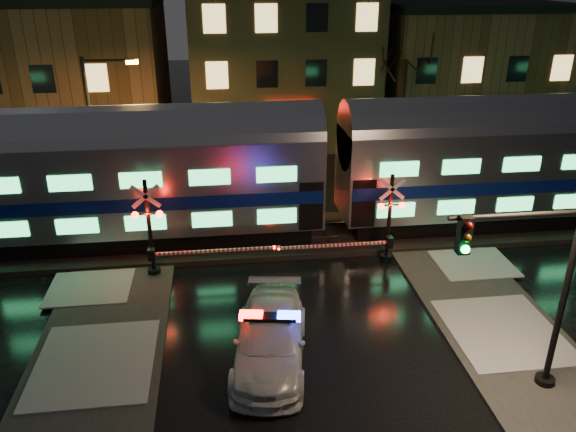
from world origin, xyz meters
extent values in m
plane|color=black|center=(0.00, 0.00, 0.00)|extent=(120.00, 120.00, 0.00)
cube|color=black|center=(0.00, 5.00, 0.12)|extent=(90.00, 4.20, 0.24)
cube|color=#2D2D2D|center=(6.50, -6.00, 0.06)|extent=(4.00, 20.00, 0.12)
cube|color=brown|center=(-13.00, 22.00, 4.50)|extent=(14.00, 10.00, 9.00)
cube|color=brown|center=(2.00, 22.50, 5.75)|extent=(12.00, 11.00, 11.50)
cube|color=brown|center=(15.00, 22.00, 4.25)|extent=(12.00, 10.00, 8.50)
cube|color=black|center=(-10.76, 5.00, 0.64)|extent=(24.00, 2.40, 0.80)
cube|color=#B7BAC1|center=(-10.76, 5.00, 2.94)|extent=(25.00, 3.05, 3.80)
cube|color=navy|center=(-10.76, 5.00, 2.54)|extent=(24.75, 3.09, 0.55)
cube|color=#43FF87|center=(-10.76, 3.45, 1.79)|extent=(21.00, 0.05, 0.62)
cylinder|color=#B7BAC1|center=(-10.76, 5.00, 4.64)|extent=(25.00, 3.05, 3.05)
imported|color=silver|center=(-1.20, -3.35, 0.75)|extent=(2.91, 5.47, 1.51)
cube|color=black|center=(-1.20, -3.35, 1.55)|extent=(1.61, 0.65, 0.10)
cube|color=#FF0C05|center=(-1.76, -3.26, 1.59)|extent=(0.74, 0.46, 0.18)
cube|color=#1426FF|center=(-0.64, -3.44, 1.59)|extent=(0.74, 0.46, 0.18)
cylinder|color=black|center=(4.12, 2.40, 0.14)|extent=(0.47, 0.47, 0.28)
cylinder|color=black|center=(4.12, 2.40, 1.88)|extent=(0.15, 0.15, 3.76)
sphere|color=#FF0C05|center=(3.70, 2.22, 2.54)|extent=(0.24, 0.24, 0.24)
sphere|color=#FF0C05|center=(4.54, 2.22, 2.54)|extent=(0.24, 0.24, 0.24)
cube|color=white|center=(1.77, 2.15, 0.99)|extent=(4.70, 0.10, 0.10)
cube|color=black|center=(4.12, 2.15, 0.99)|extent=(0.25, 0.30, 0.45)
cylinder|color=black|center=(-5.23, 2.40, 0.15)|extent=(0.50, 0.50, 0.30)
cylinder|color=black|center=(-5.23, 2.40, 1.98)|extent=(0.16, 0.16, 3.96)
sphere|color=#FF0C05|center=(-5.68, 2.22, 2.68)|extent=(0.26, 0.26, 0.26)
sphere|color=#FF0C05|center=(-4.79, 2.22, 2.68)|extent=(0.26, 0.26, 0.26)
cube|color=white|center=(-2.75, 2.15, 1.04)|extent=(4.95, 0.10, 0.10)
cube|color=black|center=(-5.23, 2.15, 1.04)|extent=(0.25, 0.30, 0.45)
cylinder|color=black|center=(6.50, -5.51, 0.15)|extent=(0.55, 0.55, 0.29)
cylinder|color=black|center=(6.50, -5.51, 2.93)|extent=(0.18, 0.18, 5.87)
cylinder|color=black|center=(4.74, -5.51, 5.47)|extent=(3.52, 0.12, 0.12)
cube|color=black|center=(3.37, -5.66, 5.08)|extent=(0.31, 0.27, 0.98)
sphere|color=#0CFF3F|center=(3.37, -5.82, 4.77)|extent=(0.22, 0.22, 0.22)
cylinder|color=black|center=(-8.29, 9.00, 3.75)|extent=(0.19, 0.19, 7.49)
cylinder|color=black|center=(-7.17, 9.00, 7.30)|extent=(2.25, 0.11, 0.11)
cube|color=orange|center=(-6.14, 9.00, 7.21)|extent=(0.52, 0.26, 0.17)
camera|label=1|loc=(-2.41, -17.32, 11.00)|focal=35.00mm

